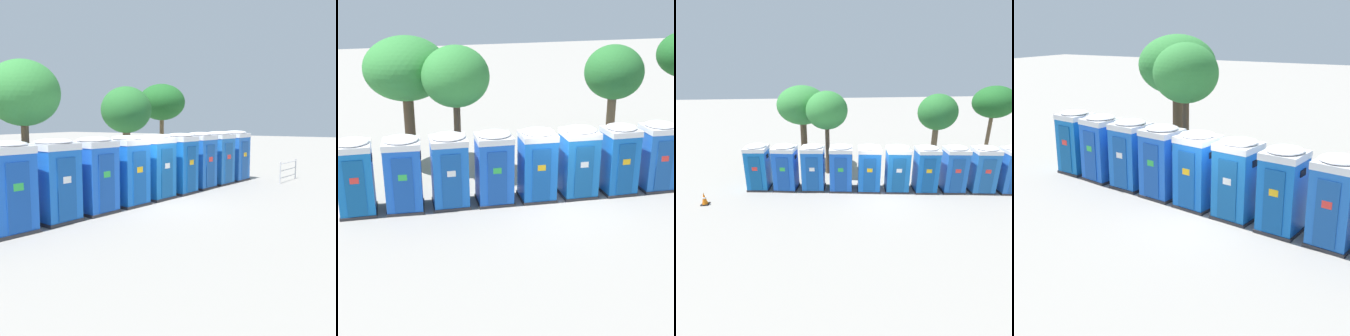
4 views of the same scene
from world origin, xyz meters
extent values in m
plane|color=gray|center=(0.00, 0.00, 0.00)|extent=(120.00, 120.00, 0.00)
cube|color=#2D2D33|center=(-6.67, 1.60, 0.05)|extent=(1.31, 1.34, 0.10)
cube|color=blue|center=(-6.67, 1.60, 1.15)|extent=(1.25, 1.28, 2.10)
cube|color=#0E5093|center=(-6.75, 1.02, 1.07)|extent=(0.61, 0.11, 1.85)
cube|color=red|center=(-6.75, 1.00, 1.35)|extent=(0.28, 0.04, 0.20)
cube|color=black|center=(-6.11, 1.52, 1.89)|extent=(0.07, 0.36, 0.20)
cube|color=white|center=(-6.67, 1.60, 2.30)|extent=(1.29, 1.32, 0.20)
ellipsoid|color=white|center=(-6.67, 1.60, 2.45)|extent=(1.23, 1.25, 0.18)
cube|color=#2D2D33|center=(-5.18, 1.32, 0.05)|extent=(1.45, 1.43, 0.10)
cube|color=blue|center=(-5.18, 1.32, 1.15)|extent=(1.38, 1.36, 2.10)
cube|color=#1445A2|center=(-5.30, 0.74, 1.07)|extent=(0.64, 0.16, 1.85)
cube|color=green|center=(-5.30, 0.73, 1.35)|extent=(0.28, 0.07, 0.20)
cube|color=black|center=(-4.59, 1.19, 1.89)|extent=(0.10, 0.36, 0.20)
cube|color=white|center=(-5.18, 1.32, 2.30)|extent=(1.42, 1.40, 0.20)
ellipsoid|color=white|center=(-5.18, 1.32, 2.45)|extent=(1.35, 1.33, 0.18)
cube|color=#2D2D33|center=(-3.67, 1.09, 0.05)|extent=(1.40, 1.37, 0.10)
cube|color=blue|center=(-3.67, 1.09, 1.15)|extent=(1.33, 1.30, 2.10)
cube|color=#134C9F|center=(-3.76, 0.52, 1.07)|extent=(0.64, 0.13, 1.85)
cube|color=white|center=(-3.76, 0.50, 1.35)|extent=(0.28, 0.05, 0.20)
cube|color=black|center=(-3.08, 1.00, 1.89)|extent=(0.08, 0.36, 0.20)
cube|color=white|center=(-3.67, 1.09, 2.30)|extent=(1.37, 1.34, 0.20)
ellipsoid|color=white|center=(-3.67, 1.09, 2.45)|extent=(1.30, 1.28, 0.18)
cube|color=#2D2D33|center=(-2.18, 0.80, 0.05)|extent=(1.41, 1.38, 0.10)
cube|color=blue|center=(-2.18, 0.80, 1.15)|extent=(1.35, 1.32, 2.10)
cube|color=#1547A2|center=(-2.27, 0.22, 1.07)|extent=(0.64, 0.14, 1.85)
cube|color=green|center=(-2.28, 0.21, 1.35)|extent=(0.28, 0.05, 0.20)
cube|color=black|center=(-1.59, 0.70, 1.89)|extent=(0.08, 0.36, 0.20)
cube|color=white|center=(-2.18, 0.80, 2.30)|extent=(1.39, 1.36, 0.20)
ellipsoid|color=white|center=(-2.18, 0.80, 2.45)|extent=(1.32, 1.29, 0.18)
cube|color=#2D2D33|center=(-0.68, 0.52, 0.05)|extent=(1.41, 1.39, 0.10)
cube|color=blue|center=(-0.68, 0.52, 1.15)|extent=(1.34, 1.33, 2.10)
cube|color=#114DA2|center=(-0.78, -0.05, 1.07)|extent=(0.63, 0.14, 1.85)
cube|color=yellow|center=(-0.79, -0.07, 1.35)|extent=(0.28, 0.06, 0.20)
cube|color=black|center=(-0.10, 0.42, 1.89)|extent=(0.09, 0.36, 0.20)
cube|color=white|center=(-0.68, 0.52, 2.30)|extent=(1.38, 1.37, 0.20)
ellipsoid|color=white|center=(-0.68, 0.52, 2.45)|extent=(1.31, 1.30, 0.18)
cube|color=#2D2D33|center=(0.82, 0.27, 0.05)|extent=(1.42, 1.39, 0.10)
cube|color=blue|center=(0.82, 0.27, 1.15)|extent=(1.35, 1.32, 2.10)
cube|color=#115197|center=(0.72, -0.31, 1.07)|extent=(0.64, 0.14, 1.85)
cube|color=white|center=(0.72, -0.32, 1.35)|extent=(0.28, 0.06, 0.20)
cube|color=black|center=(1.41, 0.17, 1.89)|extent=(0.08, 0.36, 0.20)
cube|color=white|center=(0.82, 0.27, 2.30)|extent=(1.39, 1.36, 0.20)
ellipsoid|color=white|center=(0.82, 0.27, 2.45)|extent=(1.32, 1.30, 0.18)
cube|color=#2D2D33|center=(2.31, -0.01, 0.05)|extent=(1.32, 1.35, 0.10)
cube|color=blue|center=(2.31, -0.01, 1.15)|extent=(1.25, 1.28, 2.10)
cube|color=#0E4B95|center=(2.23, -0.59, 1.07)|extent=(0.61, 0.11, 1.85)
cube|color=yellow|center=(2.23, -0.61, 1.35)|extent=(0.28, 0.05, 0.20)
cube|color=black|center=(2.87, -0.09, 1.89)|extent=(0.07, 0.36, 0.20)
cube|color=white|center=(2.31, -0.01, 2.30)|extent=(1.29, 1.32, 0.20)
ellipsoid|color=white|center=(2.31, -0.01, 2.45)|extent=(1.23, 1.26, 0.18)
cube|color=#2D2D33|center=(3.82, -0.23, 0.05)|extent=(1.37, 1.39, 0.10)
cube|color=blue|center=(3.82, -0.23, 1.15)|extent=(1.30, 1.32, 2.10)
cube|color=#164A97|center=(3.72, -0.80, 1.07)|extent=(0.61, 0.14, 1.85)
cube|color=red|center=(3.71, -0.82, 1.35)|extent=(0.28, 0.06, 0.20)
cube|color=black|center=(4.38, -0.33, 1.89)|extent=(0.09, 0.36, 0.20)
cube|color=white|center=(3.82, -0.23, 2.30)|extent=(1.34, 1.36, 0.20)
ellipsoid|color=white|center=(3.82, -0.23, 2.45)|extent=(1.28, 1.30, 0.18)
cube|color=#2D2D33|center=(5.32, -0.51, 0.05)|extent=(1.43, 1.40, 0.10)
cube|color=blue|center=(5.32, -0.51, 1.15)|extent=(1.37, 1.33, 2.10)
cube|color=#185094|center=(5.21, -1.09, 1.07)|extent=(0.64, 0.15, 1.85)
cube|color=red|center=(5.21, -1.10, 1.35)|extent=(0.28, 0.06, 0.20)
cube|color=black|center=(5.91, -0.62, 1.89)|extent=(0.09, 0.36, 0.20)
cube|color=white|center=(5.32, -0.51, 2.30)|extent=(1.41, 1.37, 0.20)
ellipsoid|color=white|center=(5.32, -0.51, 2.45)|extent=(1.34, 1.31, 0.18)
cube|color=#2D2D33|center=(6.81, -0.79, 0.05)|extent=(1.39, 1.38, 0.10)
cube|color=blue|center=(6.81, -0.79, 1.15)|extent=(1.32, 1.32, 2.10)
cylinder|color=brown|center=(-4.15, 5.44, 1.71)|extent=(0.43, 0.43, 3.43)
ellipsoid|color=#337F38|center=(-4.15, 5.44, 4.13)|extent=(3.34, 3.34, 2.54)
cylinder|color=brown|center=(9.53, 5.11, 1.77)|extent=(0.27, 0.27, 3.54)
ellipsoid|color=#1E5B23|center=(9.53, 5.11, 4.17)|extent=(2.96, 2.96, 2.27)
cylinder|color=brown|center=(5.05, 4.67, 1.46)|extent=(0.40, 0.40, 2.93)
ellipsoid|color=#286B2D|center=(5.05, 4.67, 3.60)|extent=(2.68, 2.68, 2.45)
cylinder|color=brown|center=(-2.68, 3.46, 1.69)|extent=(0.26, 0.26, 3.38)
ellipsoid|color=#337F38|center=(-2.68, 3.46, 4.01)|extent=(2.52, 2.52, 2.28)
cube|color=black|center=(-9.06, -0.08, 0.02)|extent=(0.36, 0.36, 0.04)
cone|color=orange|center=(-9.06, -0.08, 0.34)|extent=(0.28, 0.28, 0.60)
cylinder|color=white|center=(-9.06, -0.08, 0.37)|extent=(0.17, 0.17, 0.07)
camera|label=1|loc=(-12.16, -7.65, 3.12)|focal=42.00mm
camera|label=2|loc=(-7.36, -13.35, 6.65)|focal=50.00mm
camera|label=3|loc=(-3.91, -12.49, 6.06)|focal=28.00mm
camera|label=4|loc=(5.78, -12.41, 5.81)|focal=50.00mm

